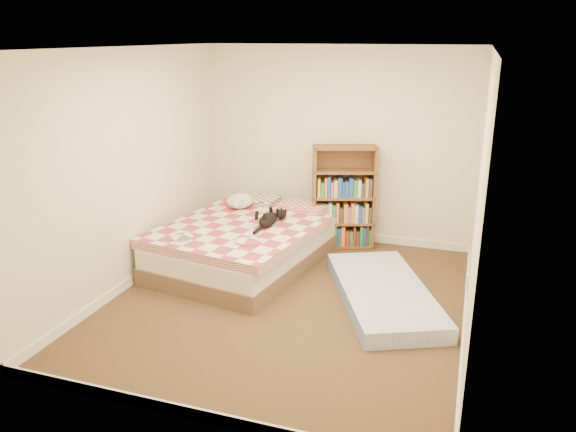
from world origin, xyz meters
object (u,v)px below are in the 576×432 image
(bed, at_px, (247,242))
(bookshelf, at_px, (344,209))
(black_cat, at_px, (270,218))
(white_dog, at_px, (240,201))
(floor_mattress, at_px, (383,293))

(bed, relative_size, bookshelf, 1.82)
(bed, xyz_separation_m, black_cat, (0.28, 0.01, 0.32))
(bookshelf, height_order, white_dog, bookshelf)
(bed, bearing_deg, white_dog, 129.54)
(black_cat, bearing_deg, bed, -152.69)
(bed, distance_m, bookshelf, 1.35)
(bed, bearing_deg, bookshelf, 53.86)
(bed, xyz_separation_m, bookshelf, (0.95, 0.93, 0.24))
(bookshelf, xyz_separation_m, floor_mattress, (0.76, -1.42, -0.42))
(bed, bearing_deg, black_cat, 12.10)
(bookshelf, bearing_deg, black_cat, -144.33)
(bed, height_order, bookshelf, bookshelf)
(white_dog, bearing_deg, bed, -26.95)
(black_cat, height_order, white_dog, white_dog)
(black_cat, relative_size, white_dog, 1.43)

